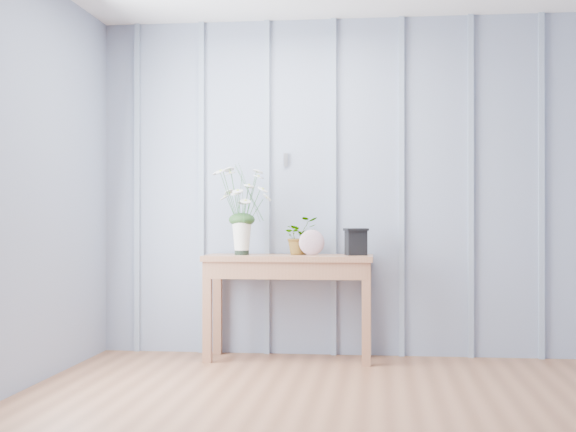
# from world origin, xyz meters

# --- Properties ---
(room_shell) EXTENTS (4.00, 4.50, 2.50)m
(room_shell) POSITION_xyz_m (-0.00, 0.92, 1.99)
(room_shell) COLOR #8C97B0
(room_shell) RESTS_ON ground
(sideboard) EXTENTS (1.20, 0.45, 0.75)m
(sideboard) POSITION_xyz_m (-0.56, 1.99, 0.64)
(sideboard) COLOR #915D3F
(sideboard) RESTS_ON ground
(daisy_vase) EXTENTS (0.46, 0.35, 0.65)m
(daisy_vase) POSITION_xyz_m (-0.90, 1.98, 1.16)
(daisy_vase) COLOR black
(daisy_vase) RESTS_ON sideboard
(spider_plant) EXTENTS (0.32, 0.31, 0.27)m
(spider_plant) POSITION_xyz_m (-0.49, 2.07, 0.89)
(spider_plant) COLOR #1B3C18
(spider_plant) RESTS_ON sideboard
(felt_disc_vessel) EXTENTS (0.19, 0.07, 0.18)m
(felt_disc_vessel) POSITION_xyz_m (-0.39, 1.98, 0.84)
(felt_disc_vessel) COLOR #834866
(felt_disc_vessel) RESTS_ON sideboard
(carved_box) EXTENTS (0.19, 0.17, 0.19)m
(carved_box) POSITION_xyz_m (-0.08, 2.02, 0.85)
(carved_box) COLOR black
(carved_box) RESTS_ON sideboard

